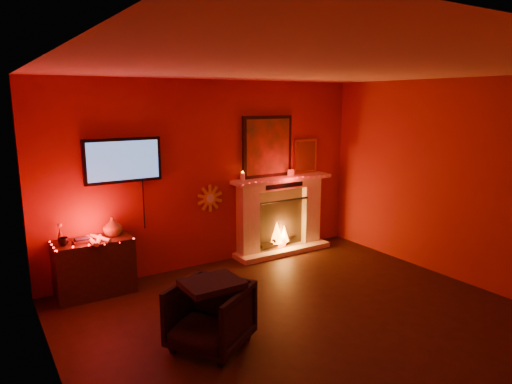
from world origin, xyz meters
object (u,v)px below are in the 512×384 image
sunburst_clock (210,198)px  armchair (210,316)px  tv (123,161)px  fireplace (280,208)px  console_table (95,265)px

sunburst_clock → armchair: sunburst_clock is taller
tv → armchair: tv is taller
fireplace → armchair: bearing=-138.2°
fireplace → armchair: 3.08m
fireplace → sunburst_clock: (-1.19, 0.09, 0.28)m
tv → console_table: 1.36m
fireplace → console_table: bearing=-177.5°
console_table → fireplace: bearing=2.5°
fireplace → console_table: fireplace is taller
fireplace → sunburst_clock: size_ratio=5.45×
console_table → sunburst_clock: bearing=7.2°
sunburst_clock → console_table: 1.85m
tv → console_table: tv is taller
sunburst_clock → fireplace: bearing=-4.4°
fireplace → console_table: (-2.92, -0.13, -0.34)m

